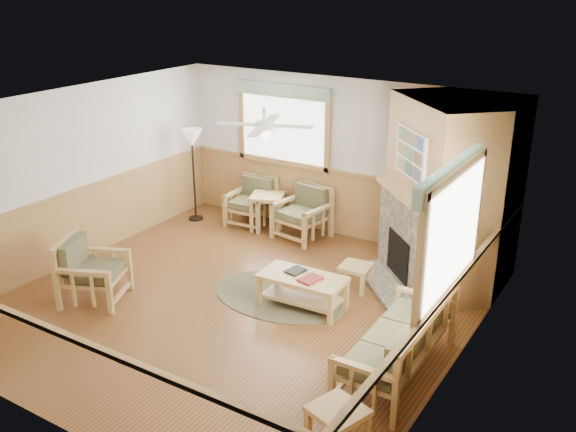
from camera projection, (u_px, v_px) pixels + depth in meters
The scene contains 24 objects.
floor at pixel (236, 304), 8.82m from camera, with size 6.00×6.00×0.01m, color brown.
ceiling at pixel (230, 109), 7.85m from camera, with size 6.00×6.00×0.01m, color white.
wall_back at pixel (340, 159), 10.71m from camera, with size 6.00×0.02×2.70m, color silver.
wall_front at pixel (41, 308), 5.96m from camera, with size 6.00×0.02×2.70m, color silver.
wall_left at pixel (76, 176), 9.82m from camera, with size 0.02×6.00×2.70m, color silver.
wall_right at pixel (459, 264), 6.85m from camera, with size 0.02×6.00×2.70m, color silver.
wainscot at pixel (235, 268), 8.62m from camera, with size 6.00×6.00×1.10m, color #AA7D45, non-canonical shape.
fireplace at pixel (439, 196), 8.95m from camera, with size 2.20×2.20×2.70m, color #AA7D45, non-canonical shape.
window_back at pixel (283, 82), 10.80m from camera, with size 1.90×0.16×1.50m, color white, non-canonical shape.
window_right at pixel (460, 162), 6.29m from camera, with size 0.16×1.90×1.50m, color white, non-canonical shape.
ceiling_fan at pixel (264, 111), 7.96m from camera, with size 1.24×1.24×0.36m, color white, non-canonical shape.
sofa at pixel (398, 340), 7.15m from camera, with size 0.77×1.88×0.86m, color tan, non-canonical shape.
armchair_back_left at pixel (251, 202), 11.45m from camera, with size 0.74×0.74×0.84m, color tan, non-canonical shape.
armchair_back_right at pixel (302, 213), 10.88m from camera, with size 0.78×0.78×0.88m, color tan, non-canonical shape.
armchair_left at pixel (93, 270), 8.79m from camera, with size 0.79×0.79×0.89m, color tan, non-canonical shape.
coffee_table at pixel (302, 291), 8.66m from camera, with size 1.16×0.58×0.46m, color tan, non-canonical shape.
end_table_chairs at pixel (267, 212), 11.31m from camera, with size 0.56×0.54×0.62m, color tan, non-canonical shape.
end_table_sofa at pixel (337, 432), 5.98m from camera, with size 0.47×0.45×0.53m, color tan, non-canonical shape.
footstool at pixel (355, 277), 9.19m from camera, with size 0.42×0.42×0.37m, color tan, non-canonical shape.
braided_rug at pixel (280, 296), 9.02m from camera, with size 2.03×2.03×0.01m, color brown.
floor_lamp_left at pixel (194, 175), 11.53m from camera, with size 0.39×0.39×1.69m, color black, non-canonical shape.
floor_lamp_right at pixel (449, 264), 8.17m from camera, with size 0.36×0.36×1.58m, color black, non-canonical shape.
book_red at pixel (310, 278), 8.46m from camera, with size 0.22×0.30×0.03m, color maroon.
book_dark at pixel (296, 270), 8.70m from camera, with size 0.20×0.27×0.03m, color black.
Camera 1 is at (4.73, -6.24, 4.29)m, focal length 40.00 mm.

